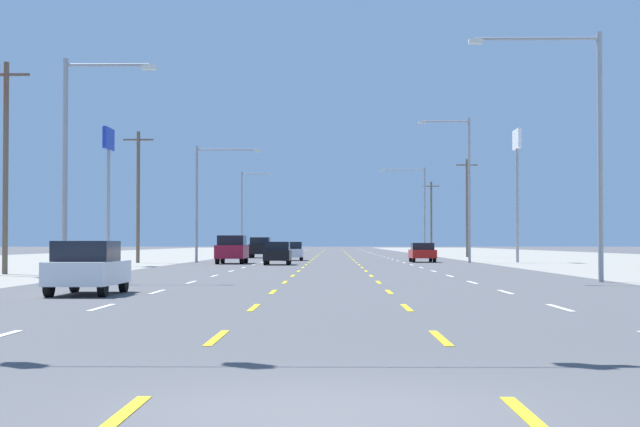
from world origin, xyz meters
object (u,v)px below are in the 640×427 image
Objects in this scene: streetlight_right_row_2 at (420,204)px; suv_far_left_farther at (260,247)px; streetlight_right_row_0 at (585,134)px; streetlight_left_row_1 at (204,193)px; hatchback_far_left_nearest at (88,267)px; suv_far_left_mid at (232,249)px; pole_sign_right_row_2 at (517,160)px; hatchback_far_left_farthest at (276,248)px; hatchback_inner_left_near at (278,253)px; sedan_far_right_midfar at (422,252)px; streetlight_left_row_0 at (75,152)px; streetlight_left_row_2 at (245,207)px; streetlight_right_row_1 at (465,180)px; hatchback_inner_left_far at (292,251)px; pole_sign_left_row_2 at (108,159)px.

suv_far_left_farther is at bearing -138.17° from streetlight_right_row_2.
streetlight_right_row_0 is 1.09× the size of streetlight_left_row_1.
streetlight_right_row_2 is at bearing 79.00° from hatchback_far_left_nearest.
suv_far_left_mid is 0.49× the size of pole_sign_right_row_2.
pole_sign_right_row_2 reaches higher than hatchback_far_left_farthest.
hatchback_far_left_farthest is (-3.51, 61.09, 0.00)m from hatchback_inner_left_near.
sedan_far_right_midfar is 53.60m from hatchback_far_left_farthest.
streetlight_left_row_0 is 0.91× the size of streetlight_left_row_2.
pole_sign_right_row_2 reaches higher than suv_far_left_mid.
suv_far_left_farther is 22.77m from streetlight_right_row_2.
suv_far_left_farther is at bearing 133.55° from pole_sign_right_row_2.
streetlight_left_row_1 is at bearing 180.00° from streetlight_right_row_1.
streetlight_right_row_1 is (16.99, -53.18, 5.36)m from hatchback_far_left_farthest.
streetlight_left_row_2 reaches higher than streetlight_left_row_1.
hatchback_inner_left_near is 10.80m from streetlight_left_row_1.
hatchback_inner_left_far is at bearing -77.68° from streetlight_left_row_2.
sedan_far_right_midfar is 40.23m from streetlight_left_row_2.
streetlight_left_row_2 is at bearing 114.50° from sedan_far_right_midfar.
pole_sign_right_row_2 is at bearing 14.15° from suv_far_left_mid.
pole_sign_right_row_2 is at bearing 2.39° from streetlight_left_row_1.
streetlight_right_row_0 reaches higher than hatchback_far_left_farthest.
hatchback_inner_left_far is at bearing 157.21° from pole_sign_right_row_2.
hatchback_inner_left_far is 46.63m from streetlight_left_row_0.
hatchback_inner_left_near is 14.01m from sedan_far_right_midfar.
streetlight_right_row_1 is 1.10× the size of streetlight_right_row_2.
suv_far_left_mid is 0.52× the size of streetlight_right_row_0.
sedan_far_right_midfar is 39.62m from streetlight_right_row_0.
sedan_far_right_midfar is (13.74, 48.84, -0.03)m from hatchback_far_left_nearest.
suv_far_left_farther is at bearing 105.27° from streetlight_right_row_0.
hatchback_far_left_farthest is 16.27m from streetlight_left_row_2.
sedan_far_right_midfar is 0.47× the size of streetlight_right_row_0.
streetlight_left_row_0 is 78.03m from streetlight_right_row_2.
streetlight_right_row_1 is at bearing 0.00° from streetlight_left_row_1.
hatchback_inner_left_near is 0.45× the size of streetlight_left_row_1.
streetlight_right_row_0 reaches higher than hatchback_inner_left_far.
streetlight_right_row_0 is at bearing -74.73° from suv_far_left_farther.
streetlight_right_row_2 reaches higher than pole_sign_left_row_2.
streetlight_left_row_2 is at bearing 93.70° from suv_far_left_mid.
streetlight_right_row_0 reaches higher than hatchback_far_left_nearest.
streetlight_right_row_2 is (19.15, 37.79, 0.61)m from streetlight_left_row_1.
streetlight_right_row_1 is at bearing -89.67° from streetlight_right_row_2.
sedan_far_right_midfar is 6.34m from streetlight_right_row_1.
pole_sign_right_row_2 reaches higher than suv_far_left_farther.
streetlight_left_row_0 is (-23.65, -38.77, -2.77)m from pole_sign_right_row_2.
streetlight_left_row_0 is 0.87× the size of streetlight_right_row_2.
streetlight_left_row_2 reaches higher than suv_far_left_mid.
suv_far_left_mid is at bearing -89.89° from hatchback_far_left_farthest.
pole_sign_left_row_2 is at bearing -113.65° from streetlight_left_row_1.
sedan_far_right_midfar is at bearing -57.35° from suv_far_left_farther.
sedan_far_right_midfar is 16.98m from streetlight_left_row_1.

